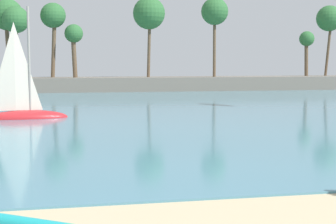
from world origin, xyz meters
TOP-DOWN VIEW (x-y plane):
  - sea at (0.00, 55.66)m, footprint 220.00×91.94m
  - palm_headland at (-2.71, 61.69)m, footprint 114.69×6.70m
  - sailboat_near_shore at (-3.52, 30.89)m, footprint 5.43×2.10m

SIDE VIEW (x-z plane):
  - sea at x=0.00m, z-range 0.00..0.06m
  - sailboat_near_shore at x=-3.52m, z-range -3.09..4.59m
  - palm_headland at x=-2.71m, z-range -2.65..10.11m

